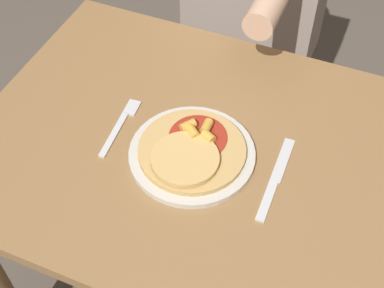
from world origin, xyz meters
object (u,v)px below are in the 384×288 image
fork (121,123)px  plate (192,154)px  pizza (191,150)px  dining_table (193,184)px  knife (275,180)px

fork → plate: bearing=-7.8°
pizza → fork: size_ratio=1.27×
dining_table → knife: size_ratio=4.29×
plate → knife: size_ratio=1.20×
dining_table → pizza: (0.01, -0.04, 0.17)m
knife → plate: bearing=-177.8°
pizza → knife: size_ratio=1.02×
dining_table → pizza: size_ratio=4.22×
pizza → fork: pizza is taller
fork → knife: bearing=-2.8°
plate → pizza: pizza is taller
plate → fork: (-0.18, 0.02, -0.00)m
dining_table → fork: bearing=-177.3°
fork → pizza: bearing=-9.0°
dining_table → fork: (-0.17, -0.01, 0.15)m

